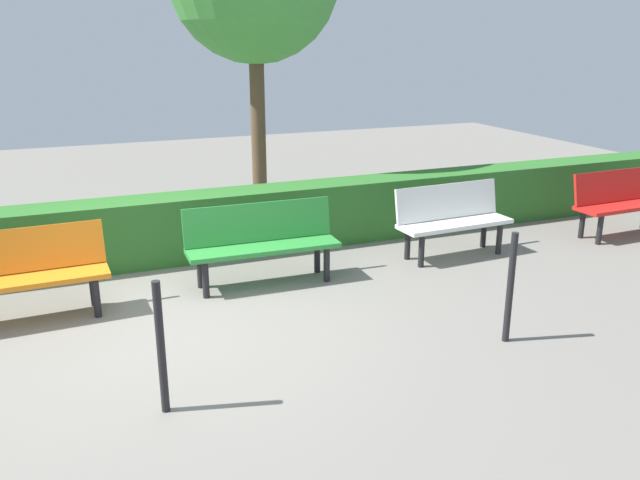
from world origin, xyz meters
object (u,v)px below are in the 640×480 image
bench_red (621,200)px  bench_orange (22,271)px  bench_green (262,240)px  bench_white (452,217)px

bench_red → bench_orange: size_ratio=0.94×
bench_red → bench_green: bench_green is taller
bench_green → bench_orange: (2.36, 0.08, -0.00)m
bench_white → bench_red: bearing=174.6°
bench_orange → bench_green: bearing=179.8°
bench_green → bench_orange: size_ratio=1.06×
bench_green → bench_orange: 2.36m
bench_green → bench_orange: same height
bench_red → bench_white: 2.57m
bench_red → bench_orange: bearing=-1.9°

